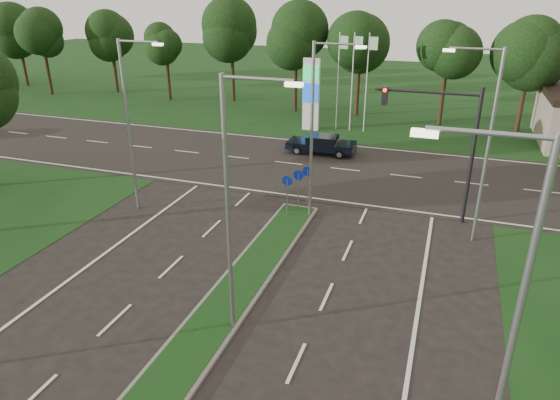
% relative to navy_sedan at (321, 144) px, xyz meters
% --- Properties ---
extents(verge_far, '(160.00, 50.00, 0.02)m').
position_rel_navy_sedan_xyz_m(verge_far, '(1.44, 28.05, -0.72)').
color(verge_far, '#113411').
rests_on(verge_far, ground).
extents(cross_road, '(160.00, 12.00, 0.02)m').
position_rel_navy_sedan_xyz_m(cross_road, '(1.44, -2.95, -0.72)').
color(cross_road, black).
rests_on(cross_road, ground).
extents(median_kerb, '(2.00, 26.00, 0.12)m').
position_rel_navy_sedan_xyz_m(median_kerb, '(1.44, -22.95, -0.66)').
color(median_kerb, slate).
rests_on(median_kerb, ground).
extents(streetlight_median_near, '(2.53, 0.22, 9.00)m').
position_rel_navy_sedan_xyz_m(streetlight_median_near, '(2.44, -20.95, 4.35)').
color(streetlight_median_near, gray).
rests_on(streetlight_median_near, ground).
extents(streetlight_median_far, '(2.53, 0.22, 9.00)m').
position_rel_navy_sedan_xyz_m(streetlight_median_far, '(2.44, -10.95, 4.35)').
color(streetlight_median_far, gray).
rests_on(streetlight_median_far, ground).
extents(streetlight_left_far, '(2.53, 0.22, 9.00)m').
position_rel_navy_sedan_xyz_m(streetlight_left_far, '(-6.86, -12.95, 4.35)').
color(streetlight_left_far, gray).
rests_on(streetlight_left_far, ground).
extents(streetlight_right_far, '(2.53, 0.22, 9.00)m').
position_rel_navy_sedan_xyz_m(streetlight_right_far, '(10.24, -10.95, 4.35)').
color(streetlight_right_far, gray).
rests_on(streetlight_right_far, ground).
extents(streetlight_right_near, '(2.53, 0.22, 9.00)m').
position_rel_navy_sedan_xyz_m(streetlight_right_near, '(10.24, -24.95, 4.35)').
color(streetlight_right_near, gray).
rests_on(streetlight_right_near, ground).
extents(traffic_signal, '(5.10, 0.42, 7.00)m').
position_rel_navy_sedan_xyz_m(traffic_signal, '(8.63, -8.95, 3.93)').
color(traffic_signal, black).
rests_on(traffic_signal, ground).
extents(median_signs, '(1.16, 1.76, 2.38)m').
position_rel_navy_sedan_xyz_m(median_signs, '(1.44, -10.55, 0.99)').
color(median_signs, gray).
rests_on(median_signs, ground).
extents(gas_pylon, '(5.80, 1.26, 8.00)m').
position_rel_navy_sedan_xyz_m(gas_pylon, '(-2.35, 6.10, 2.47)').
color(gas_pylon, silver).
rests_on(gas_pylon, ground).
extents(treeline_far, '(6.00, 6.00, 9.90)m').
position_rel_navy_sedan_xyz_m(treeline_far, '(1.54, 12.99, 6.11)').
color(treeline_far, black).
rests_on(treeline_far, ground).
extents(navy_sedan, '(4.94, 2.15, 1.35)m').
position_rel_navy_sedan_xyz_m(navy_sedan, '(0.00, 0.00, 0.00)').
color(navy_sedan, black).
rests_on(navy_sedan, ground).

